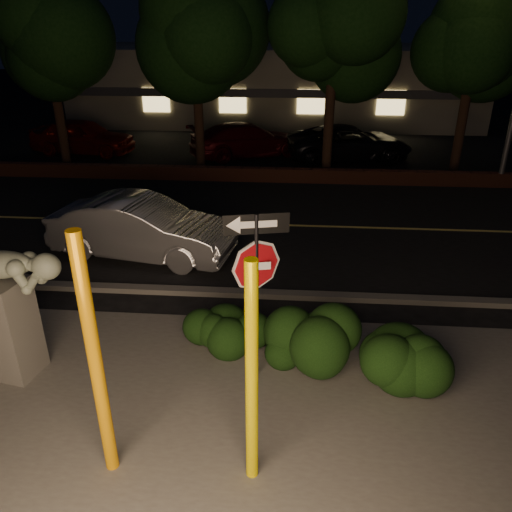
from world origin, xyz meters
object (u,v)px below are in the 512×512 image
at_px(sculpture, 5,299).
at_px(signpost, 256,266).
at_px(yellow_pole_right, 252,379).
at_px(parked_car_red, 83,136).
at_px(silver_sedan, 142,228).
at_px(parked_car_dark, 349,143).
at_px(parked_car_darkred, 247,140).
at_px(yellow_pole_left, 96,363).

bearing_deg(sculpture, signpost, 14.78).
distance_m(yellow_pole_right, parked_car_red, 18.82).
bearing_deg(yellow_pole_right, silver_sedan, 116.88).
bearing_deg(parked_car_red, parked_car_dark, -84.26).
height_order(silver_sedan, parked_car_dark, silver_sedan).
bearing_deg(parked_car_darkred, parked_car_dark, -118.87).
distance_m(yellow_pole_left, parked_car_dark, 17.09).
xyz_separation_m(yellow_pole_left, sculpture, (-2.16, 1.78, -0.26)).
height_order(yellow_pole_right, signpost, yellow_pole_right).
xyz_separation_m(yellow_pole_right, sculpture, (-4.02, 1.76, -0.13)).
xyz_separation_m(yellow_pole_right, silver_sedan, (-3.26, 6.44, -0.82)).
relative_size(sculpture, silver_sedan, 0.52).
xyz_separation_m(silver_sedan, parked_car_darkred, (1.64, 10.21, -0.03)).
bearing_deg(signpost, parked_car_red, 108.33).
height_order(signpost, parked_car_red, signpost).
relative_size(yellow_pole_left, sculpture, 1.46).
distance_m(yellow_pole_right, signpost, 2.06).
relative_size(sculpture, parked_car_red, 0.52).
bearing_deg(yellow_pole_left, parked_car_dark, 74.66).
bearing_deg(parked_car_darkred, yellow_pole_left, 153.16).
relative_size(signpost, sculpture, 1.23).
height_order(yellow_pole_right, sculpture, yellow_pole_right).
bearing_deg(sculpture, silver_sedan, 92.18).
distance_m(yellow_pole_right, parked_car_dark, 16.67).
height_order(signpost, parked_car_darkred, signpost).
height_order(silver_sedan, parked_car_red, parked_car_red).
xyz_separation_m(yellow_pole_right, parked_car_dark, (2.66, 16.44, -0.85)).
distance_m(signpost, sculpture, 3.97).
bearing_deg(silver_sedan, yellow_pole_right, -142.85).
height_order(parked_car_red, parked_car_dark, parked_car_red).
bearing_deg(yellow_pole_left, silver_sedan, 102.35).
bearing_deg(sculpture, parked_car_red, 119.36).
relative_size(yellow_pole_right, silver_sedan, 0.69).
bearing_deg(yellow_pole_right, yellow_pole_left, -179.47).
bearing_deg(parked_car_dark, yellow_pole_right, 161.13).
bearing_deg(silver_sedan, parked_car_darkred, 1.17).
distance_m(silver_sedan, parked_car_red, 11.59).
relative_size(silver_sedan, parked_car_dark, 0.88).
xyz_separation_m(yellow_pole_left, yellow_pole_right, (1.85, 0.02, -0.14)).
bearing_deg(parked_car_red, yellow_pole_right, -145.43).
xyz_separation_m(sculpture, parked_car_darkred, (2.39, 14.89, -0.71)).
bearing_deg(silver_sedan, signpost, -134.27).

